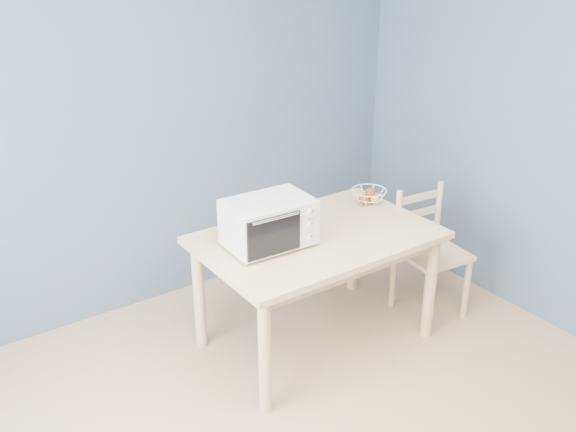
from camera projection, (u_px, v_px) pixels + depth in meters
room at (383, 253)px, 2.40m from camera, size 4.01×4.51×2.61m
dining_table at (317, 250)px, 3.86m from camera, size 1.40×0.90×0.75m
toaster_oven at (266, 223)px, 3.61m from camera, size 0.50×0.37×0.29m
fruit_basket at (368, 196)px, 4.21m from camera, size 0.28×0.28×0.12m
dining_chair at (428, 254)px, 4.29m from camera, size 0.45×0.45×0.86m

